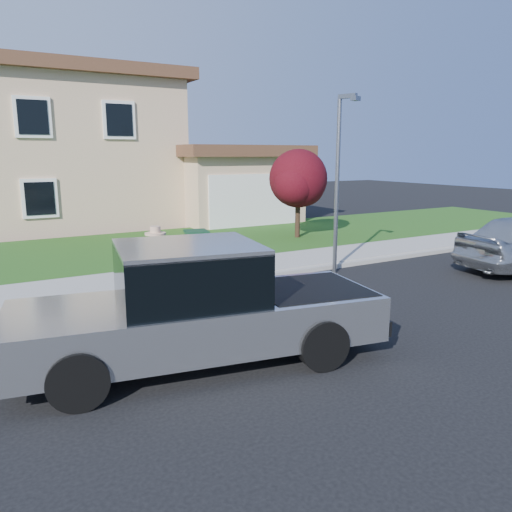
{
  "coord_description": "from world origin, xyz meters",
  "views": [
    {
      "loc": [
        -4.66,
        -8.21,
        3.28
      ],
      "look_at": [
        0.42,
        0.52,
        1.2
      ],
      "focal_mm": 35.0,
      "sensor_mm": 36.0,
      "label": 1
    }
  ],
  "objects_px": {
    "woman": "(157,271)",
    "street_lamp": "(339,174)",
    "pickup_truck": "(198,308)",
    "ornamental_tree": "(299,181)",
    "trash_bin": "(197,248)"
  },
  "relations": [
    {
      "from": "woman",
      "to": "street_lamp",
      "type": "bearing_deg",
      "value": 177.61
    },
    {
      "from": "pickup_truck",
      "to": "street_lamp",
      "type": "bearing_deg",
      "value": 42.37
    },
    {
      "from": "pickup_truck",
      "to": "street_lamp",
      "type": "relative_size",
      "value": 1.28
    },
    {
      "from": "ornamental_tree",
      "to": "trash_bin",
      "type": "distance_m",
      "value": 6.4
    },
    {
      "from": "woman",
      "to": "street_lamp",
      "type": "xyz_separation_m",
      "value": [
        5.44,
        0.73,
        1.88
      ]
    },
    {
      "from": "trash_bin",
      "to": "ornamental_tree",
      "type": "bearing_deg",
      "value": 38.39
    },
    {
      "from": "woman",
      "to": "trash_bin",
      "type": "distance_m",
      "value": 3.68
    },
    {
      "from": "ornamental_tree",
      "to": "street_lamp",
      "type": "bearing_deg",
      "value": -113.91
    },
    {
      "from": "pickup_truck",
      "to": "ornamental_tree",
      "type": "relative_size",
      "value": 1.82
    },
    {
      "from": "trash_bin",
      "to": "street_lamp",
      "type": "height_order",
      "value": "street_lamp"
    },
    {
      "from": "pickup_truck",
      "to": "ornamental_tree",
      "type": "distance_m",
      "value": 11.98
    },
    {
      "from": "ornamental_tree",
      "to": "street_lamp",
      "type": "height_order",
      "value": "street_lamp"
    },
    {
      "from": "trash_bin",
      "to": "street_lamp",
      "type": "relative_size",
      "value": 0.21
    },
    {
      "from": "pickup_truck",
      "to": "trash_bin",
      "type": "relative_size",
      "value": 6.08
    },
    {
      "from": "street_lamp",
      "to": "ornamental_tree",
      "type": "bearing_deg",
      "value": 48.99
    }
  ]
}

